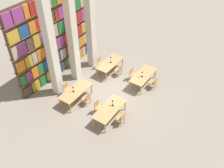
{
  "coord_description": "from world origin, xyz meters",
  "views": [
    {
      "loc": [
        -9.61,
        -6.49,
        10.37
      ],
      "look_at": [
        0.0,
        -0.12,
        0.67
      ],
      "focal_mm": 40.0,
      "sensor_mm": 36.0,
      "label": 1
    }
  ],
  "objects_px": {
    "pillar_center": "(72,37)",
    "chair_6": "(119,70)",
    "reading_table_0": "(110,109)",
    "desk_lamp_3": "(111,58)",
    "chair_3": "(133,74)",
    "desk_lamp_0": "(113,102)",
    "pillar_left": "(51,50)",
    "chair_5": "(67,89)",
    "desk_lamp_1": "(142,73)",
    "reading_table_3": "(110,63)",
    "chair_1": "(98,107)",
    "desk_lamp_2": "(73,88)",
    "chair_0": "(121,118)",
    "reading_table_2": "(76,91)",
    "chair_4": "(87,98)",
    "reading_table_1": "(143,76)",
    "chair_2": "(154,82)",
    "pillar_right": "(90,26)",
    "chair_7": "(101,63)"
  },
  "relations": [
    {
      "from": "reading_table_0",
      "to": "chair_1",
      "type": "height_order",
      "value": "chair_1"
    },
    {
      "from": "pillar_right",
      "to": "chair_7",
      "type": "relative_size",
      "value": 6.83
    },
    {
      "from": "desk_lamp_0",
      "to": "chair_2",
      "type": "distance_m",
      "value": 3.5
    },
    {
      "from": "chair_6",
      "to": "chair_2",
      "type": "bearing_deg",
      "value": -87.42
    },
    {
      "from": "chair_6",
      "to": "reading_table_1",
      "type": "bearing_deg",
      "value": -86.4
    },
    {
      "from": "reading_table_0",
      "to": "chair_6",
      "type": "bearing_deg",
      "value": 24.93
    },
    {
      "from": "reading_table_0",
      "to": "desk_lamp_3",
      "type": "xyz_separation_m",
      "value": [
        3.59,
        2.33,
        0.4
      ]
    },
    {
      "from": "chair_6",
      "to": "chair_7",
      "type": "xyz_separation_m",
      "value": [
        0.0,
        1.49,
        0.0
      ]
    },
    {
      "from": "chair_3",
      "to": "desk_lamp_1",
      "type": "bearing_deg",
      "value": 72.71
    },
    {
      "from": "reading_table_1",
      "to": "chair_4",
      "type": "xyz_separation_m",
      "value": [
        -3.46,
        1.84,
        -0.19
      ]
    },
    {
      "from": "desk_lamp_3",
      "to": "chair_3",
      "type": "bearing_deg",
      "value": -88.98
    },
    {
      "from": "chair_7",
      "to": "reading_table_0",
      "type": "bearing_deg",
      "value": 41.7
    },
    {
      "from": "chair_1",
      "to": "desk_lamp_2",
      "type": "height_order",
      "value": "desk_lamp_2"
    },
    {
      "from": "pillar_right",
      "to": "chair_4",
      "type": "height_order",
      "value": "pillar_right"
    },
    {
      "from": "reading_table_0",
      "to": "reading_table_3",
      "type": "height_order",
      "value": "same"
    },
    {
      "from": "pillar_center",
      "to": "reading_table_0",
      "type": "relative_size",
      "value": 2.78
    },
    {
      "from": "desk_lamp_1",
      "to": "desk_lamp_3",
      "type": "xyz_separation_m",
      "value": [
        0.21,
        2.46,
        0.04
      ]
    },
    {
      "from": "chair_2",
      "to": "chair_0",
      "type": "bearing_deg",
      "value": 178.15
    },
    {
      "from": "pillar_right",
      "to": "desk_lamp_1",
      "type": "xyz_separation_m",
      "value": [
        -0.22,
        -4.03,
        -1.97
      ]
    },
    {
      "from": "chair_3",
      "to": "chair_6",
      "type": "height_order",
      "value": "same"
    },
    {
      "from": "chair_0",
      "to": "desk_lamp_3",
      "type": "bearing_deg",
      "value": 40.31
    },
    {
      "from": "chair_4",
      "to": "chair_6",
      "type": "bearing_deg",
      "value": -1.57
    },
    {
      "from": "desk_lamp_1",
      "to": "reading_table_2",
      "type": "distance_m",
      "value": 4.19
    },
    {
      "from": "desk_lamp_0",
      "to": "reading_table_2",
      "type": "relative_size",
      "value": 0.19
    },
    {
      "from": "pillar_left",
      "to": "reading_table_3",
      "type": "distance_m",
      "value": 4.45
    },
    {
      "from": "desk_lamp_1",
      "to": "reading_table_0",
      "type": "bearing_deg",
      "value": 177.77
    },
    {
      "from": "chair_5",
      "to": "chair_3",
      "type": "bearing_deg",
      "value": 143.24
    },
    {
      "from": "chair_2",
      "to": "chair_5",
      "type": "height_order",
      "value": "same"
    },
    {
      "from": "pillar_left",
      "to": "chair_5",
      "type": "distance_m",
      "value": 2.62
    },
    {
      "from": "reading_table_2",
      "to": "chair_4",
      "type": "distance_m",
      "value": 0.77
    },
    {
      "from": "reading_table_2",
      "to": "reading_table_3",
      "type": "distance_m",
      "value": 3.44
    },
    {
      "from": "desk_lamp_0",
      "to": "chair_3",
      "type": "height_order",
      "value": "desk_lamp_0"
    },
    {
      "from": "pillar_right",
      "to": "chair_2",
      "type": "xyz_separation_m",
      "value": [
        0.01,
        -4.76,
        -2.52
      ]
    },
    {
      "from": "pillar_right",
      "to": "desk_lamp_0",
      "type": "height_order",
      "value": "pillar_right"
    },
    {
      "from": "reading_table_0",
      "to": "desk_lamp_3",
      "type": "relative_size",
      "value": 4.42
    },
    {
      "from": "pillar_left",
      "to": "reading_table_1",
      "type": "height_order",
      "value": "pillar_left"
    },
    {
      "from": "pillar_left",
      "to": "chair_3",
      "type": "height_order",
      "value": "pillar_left"
    },
    {
      "from": "chair_1",
      "to": "desk_lamp_1",
      "type": "xyz_separation_m",
      "value": [
        3.42,
        -0.88,
        0.55
      ]
    },
    {
      "from": "reading_table_0",
      "to": "chair_6",
      "type": "relative_size",
      "value": 2.45
    },
    {
      "from": "desk_lamp_1",
      "to": "reading_table_3",
      "type": "height_order",
      "value": "desk_lamp_1"
    },
    {
      "from": "pillar_right",
      "to": "chair_7",
      "type": "xyz_separation_m",
      "value": [
        -0.1,
        -0.77,
        -2.52
      ]
    },
    {
      "from": "chair_0",
      "to": "desk_lamp_3",
      "type": "relative_size",
      "value": 1.8
    },
    {
      "from": "pillar_center",
      "to": "reading_table_0",
      "type": "xyz_separation_m",
      "value": [
        -1.84,
        -3.9,
        -2.33
      ]
    },
    {
      "from": "desk_lamp_2",
      "to": "chair_0",
      "type": "bearing_deg",
      "value": -89.85
    },
    {
      "from": "chair_4",
      "to": "chair_5",
      "type": "distance_m",
      "value": 1.49
    },
    {
      "from": "pillar_right",
      "to": "chair_1",
      "type": "height_order",
      "value": "pillar_right"
    },
    {
      "from": "chair_4",
      "to": "desk_lamp_3",
      "type": "distance_m",
      "value": 3.53
    },
    {
      "from": "reading_table_3",
      "to": "chair_0",
      "type": "bearing_deg",
      "value": -138.99
    },
    {
      "from": "chair_1",
      "to": "reading_table_1",
      "type": "distance_m",
      "value": 3.76
    },
    {
      "from": "pillar_center",
      "to": "chair_6",
      "type": "height_order",
      "value": "pillar_center"
    }
  ]
}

